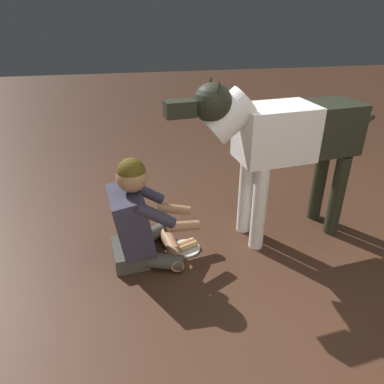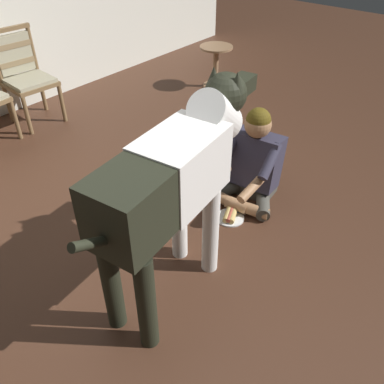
% 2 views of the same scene
% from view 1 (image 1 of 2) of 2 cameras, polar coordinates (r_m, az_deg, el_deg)
% --- Properties ---
extents(ground_plane, '(15.84, 15.84, 0.00)m').
position_cam_1_polar(ground_plane, '(2.87, 13.52, -10.27)').
color(ground_plane, '#45291B').
extents(person_sitting_on_floor, '(0.66, 0.57, 0.80)m').
position_cam_1_polar(person_sitting_on_floor, '(2.67, -8.24, -4.32)').
color(person_sitting_on_floor, '#45433C').
rests_on(person_sitting_on_floor, ground).
extents(large_dog, '(1.64, 0.45, 1.28)m').
position_cam_1_polar(large_dog, '(2.79, 13.83, 8.15)').
color(large_dog, silver).
rests_on(large_dog, ground).
extents(hot_dog_on_plate, '(0.23, 0.23, 0.06)m').
position_cam_1_polar(hot_dog_on_plate, '(2.89, -1.01, -8.35)').
color(hot_dog_on_plate, white).
rests_on(hot_dog_on_plate, ground).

